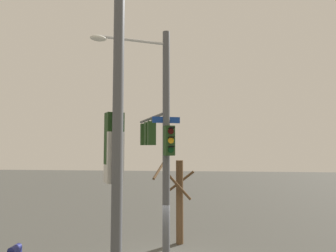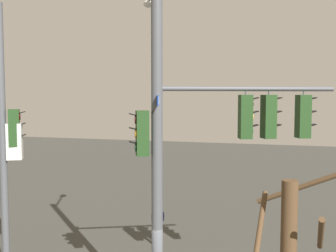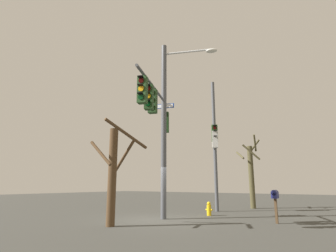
% 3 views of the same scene
% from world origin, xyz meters
% --- Properties ---
extents(main_signal_pole_assembly, '(3.26, 5.48, 9.17)m').
position_xyz_m(main_signal_pole_assembly, '(0.45, -0.35, 5.09)').
color(main_signal_pole_assembly, '#4C4F54').
rests_on(main_signal_pole_assembly, ground).
extents(secondary_pole_assembly, '(0.53, 0.73, 8.49)m').
position_xyz_m(secondary_pole_assembly, '(0.62, 5.24, 4.41)').
color(secondary_pole_assembly, '#4C4F54').
rests_on(secondary_pole_assembly, ground).
extents(mailbox, '(0.25, 0.44, 1.41)m').
position_xyz_m(mailbox, '(4.91, 1.96, 1.11)').
color(mailbox, '#4C3823').
rests_on(mailbox, ground).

